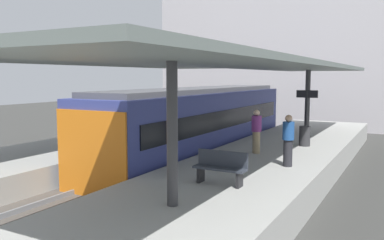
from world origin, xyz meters
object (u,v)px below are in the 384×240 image
(litter_bin, at_px, (305,136))
(passenger_mid_platform, at_px, (256,131))
(commuter_train, at_px, (200,123))
(platform_bench, at_px, (221,167))
(platform_sign, at_px, (307,104))
(passenger_near_bench, at_px, (164,110))
(passenger_far_end, at_px, (288,140))

(litter_bin, height_order, passenger_mid_platform, passenger_mid_platform)
(litter_bin, xyz_separation_m, passenger_mid_platform, (-1.19, -2.41, 0.42))
(commuter_train, height_order, platform_bench, commuter_train)
(commuter_train, bearing_deg, passenger_mid_platform, -30.20)
(commuter_train, relative_size, platform_sign, 6.33)
(litter_bin, height_order, passenger_near_bench, passenger_near_bench)
(platform_bench, bearing_deg, litter_bin, 85.50)
(platform_bench, bearing_deg, platform_sign, 87.70)
(passenger_far_end, bearing_deg, commuter_train, 144.28)
(platform_bench, xyz_separation_m, passenger_near_bench, (-7.75, 9.38, 0.48))
(litter_bin, distance_m, passenger_near_bench, 8.67)
(litter_bin, bearing_deg, passenger_near_bench, 163.54)
(platform_bench, distance_m, platform_sign, 8.20)
(litter_bin, distance_m, passenger_far_end, 4.06)
(passenger_near_bench, distance_m, passenger_mid_platform, 8.61)
(passenger_far_end, bearing_deg, passenger_mid_platform, 134.88)
(litter_bin, distance_m, passenger_mid_platform, 2.72)
(platform_bench, bearing_deg, commuter_train, 121.66)
(passenger_mid_platform, bearing_deg, commuter_train, 149.80)
(commuter_train, height_order, passenger_far_end, commuter_train)
(platform_sign, distance_m, passenger_near_bench, 8.21)
(passenger_far_end, bearing_deg, passenger_near_bench, 143.39)
(passenger_near_bench, bearing_deg, passenger_far_end, -36.61)
(platform_bench, distance_m, passenger_mid_platform, 4.58)
(commuter_train, distance_m, passenger_near_bench, 4.77)
(platform_sign, distance_m, litter_bin, 1.71)
(platform_bench, height_order, passenger_mid_platform, passenger_mid_platform)
(platform_sign, bearing_deg, passenger_far_end, -83.06)
(platform_sign, xyz_separation_m, passenger_far_end, (0.63, -5.20, -0.79))
(passenger_mid_platform, xyz_separation_m, passenger_far_end, (1.60, -1.61, 0.01))
(commuter_train, relative_size, passenger_near_bench, 7.74)
(passenger_mid_platform, bearing_deg, passenger_near_bench, 145.63)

